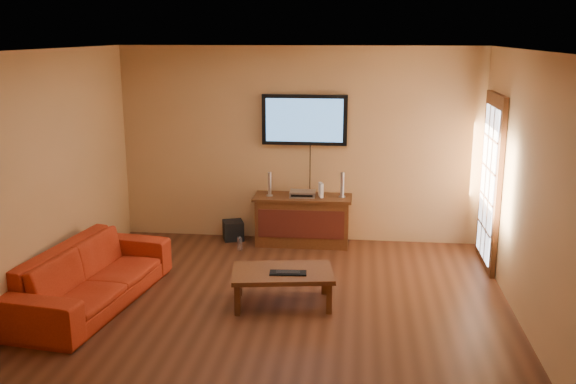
# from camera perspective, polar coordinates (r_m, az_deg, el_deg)

# --- Properties ---
(ground_plane) EXTENTS (5.00, 5.00, 0.00)m
(ground_plane) POSITION_cam_1_polar(r_m,az_deg,el_deg) (6.92, -1.09, -10.48)
(ground_plane) COLOR #3C1E10
(ground_plane) RESTS_ON ground
(room_walls) EXTENTS (5.00, 5.00, 5.00)m
(room_walls) POSITION_cam_1_polar(r_m,az_deg,el_deg) (7.02, -0.48, 4.32)
(room_walls) COLOR tan
(room_walls) RESTS_ON ground
(french_door) EXTENTS (0.07, 1.02, 2.22)m
(french_door) POSITION_cam_1_polar(r_m,az_deg,el_deg) (8.31, 17.53, 0.70)
(french_door) COLOR #472310
(french_door) RESTS_ON ground
(media_console) EXTENTS (1.34, 0.51, 0.69)m
(media_console) POSITION_cam_1_polar(r_m,az_deg,el_deg) (8.88, 1.30, -2.50)
(media_console) COLOR #472310
(media_console) RESTS_ON ground
(television) EXTENTS (1.17, 0.08, 0.69)m
(television) POSITION_cam_1_polar(r_m,az_deg,el_deg) (8.81, 1.47, 6.42)
(television) COLOR black
(television) RESTS_ON ground
(coffee_table) EXTENTS (1.16, 0.80, 0.38)m
(coffee_table) POSITION_cam_1_polar(r_m,az_deg,el_deg) (6.95, -0.47, -7.39)
(coffee_table) COLOR #472310
(coffee_table) RESTS_ON ground
(sofa) EXTENTS (0.93, 2.26, 0.86)m
(sofa) POSITION_cam_1_polar(r_m,az_deg,el_deg) (7.24, -17.08, -6.32)
(sofa) COLOR #A72B12
(sofa) RESTS_ON ground
(speaker_left) EXTENTS (0.09, 0.09, 0.33)m
(speaker_left) POSITION_cam_1_polar(r_m,az_deg,el_deg) (8.77, -1.64, 0.62)
(speaker_left) COLOR silver
(speaker_left) RESTS_ON media_console
(speaker_right) EXTENTS (0.09, 0.09, 0.34)m
(speaker_right) POSITION_cam_1_polar(r_m,az_deg,el_deg) (8.73, 4.85, 0.55)
(speaker_right) COLOR silver
(speaker_right) RESTS_ON media_console
(av_receiver) EXTENTS (0.35, 0.25, 0.08)m
(av_receiver) POSITION_cam_1_polar(r_m,az_deg,el_deg) (8.77, 1.30, -0.15)
(av_receiver) COLOR silver
(av_receiver) RESTS_ON media_console
(game_console) EXTENTS (0.08, 0.15, 0.20)m
(game_console) POSITION_cam_1_polar(r_m,az_deg,el_deg) (8.73, 2.95, 0.18)
(game_console) COLOR white
(game_console) RESTS_ON media_console
(subwoofer) EXTENTS (0.35, 0.35, 0.27)m
(subwoofer) POSITION_cam_1_polar(r_m,az_deg,el_deg) (9.16, -4.89, -3.40)
(subwoofer) COLOR black
(subwoofer) RESTS_ON ground
(bottle) EXTENTS (0.07, 0.07, 0.20)m
(bottle) POSITION_cam_1_polar(r_m,az_deg,el_deg) (8.73, -4.32, -4.59)
(bottle) COLOR white
(bottle) RESTS_ON ground
(keyboard) EXTENTS (0.40, 0.17, 0.02)m
(keyboard) POSITION_cam_1_polar(r_m,az_deg,el_deg) (6.85, 0.00, -7.19)
(keyboard) COLOR black
(keyboard) RESTS_ON coffee_table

